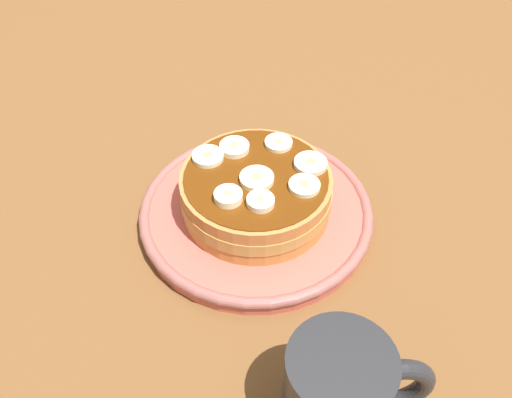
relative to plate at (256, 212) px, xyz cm
name	(u,v)px	position (x,y,z in cm)	size (l,w,h in cm)	color
ground_plane	(256,228)	(0.00, 0.00, -2.62)	(140.00, 140.00, 3.00)	brown
plate	(256,212)	(0.00, 0.00, 0.00)	(24.98, 24.98, 2.08)	#CC594C
pancake_stack	(257,192)	(0.09, 0.13, 2.97)	(16.17, 16.60, 4.74)	#BB7D3B
banana_slice_0	(252,179)	(-0.48, -0.68, 5.57)	(3.46, 3.46, 0.83)	#EDEDB3
banana_slice_1	(265,201)	(0.47, -3.92, 5.63)	(2.72, 2.72, 0.96)	#F9E6C5
banana_slice_2	(278,143)	(2.93, 4.61, 5.51)	(2.97, 2.97, 0.71)	#F8F0C5
banana_slice_3	(228,197)	(-3.02, -2.95, 5.68)	(2.80, 2.80, 1.05)	#FDF1BE
banana_slice_4	(208,157)	(-4.68, 3.24, 5.53)	(3.30, 3.30, 0.76)	#EEECBC
banana_slice_5	(234,148)	(-1.82, 4.32, 5.60)	(3.18, 3.18, 0.89)	#F7E8BE
banana_slice_6	(304,186)	(4.56, -2.14, 5.52)	(3.15, 3.15, 0.74)	#F4E8BC
banana_slice_7	(310,164)	(5.73, 0.95, 5.56)	(3.44, 3.44, 0.81)	#FAE5BB
coffee_mug	(341,391)	(3.97, -22.58, 3.84)	(11.74, 8.11, 9.63)	#262628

